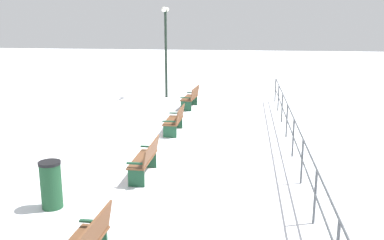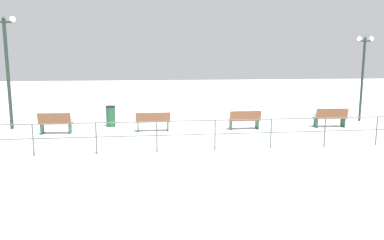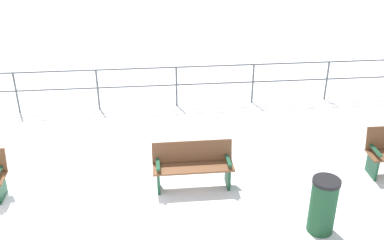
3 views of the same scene
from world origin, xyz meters
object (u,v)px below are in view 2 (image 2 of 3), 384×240
(bench_nearest, at_px, (330,118))
(bench_third, at_px, (153,121))
(lamppost_middle, at_px, (7,58))
(lamppost_near, at_px, (363,66))
(bench_fourth, at_px, (55,123))
(bench_second, at_px, (244,120))
(trash_bin, at_px, (111,116))

(bench_nearest, distance_m, bench_third, 8.33)
(lamppost_middle, bearing_deg, bench_nearest, -95.97)
(lamppost_near, distance_m, lamppost_middle, 17.24)
(bench_nearest, bearing_deg, lamppost_middle, 88.44)
(bench_fourth, relative_size, lamppost_middle, 0.27)
(bench_second, distance_m, bench_third, 4.17)
(bench_third, bearing_deg, trash_bin, 52.41)
(bench_second, distance_m, bench_fourth, 8.34)
(bench_second, relative_size, bench_fourth, 1.04)
(bench_fourth, bearing_deg, bench_nearest, -88.10)
(bench_fourth, xyz_separation_m, lamppost_near, (1.55, -14.94, 2.37))
(bench_second, height_order, bench_third, bench_second)
(bench_nearest, height_order, trash_bin, trash_bin)
(bench_nearest, xyz_separation_m, lamppost_near, (1.55, -2.43, 2.38))
(bench_nearest, xyz_separation_m, bench_second, (-0.00, 4.16, -0.02))
(bench_nearest, distance_m, trash_bin, 10.42)
(bench_second, distance_m, lamppost_near, 7.19)
(lamppost_middle, bearing_deg, bench_third, -103.11)
(lamppost_near, xyz_separation_m, lamppost_middle, (0.00, 17.24, 0.38))
(bench_second, height_order, bench_fourth, bench_fourth)
(bench_nearest, relative_size, bench_third, 1.02)
(lamppost_middle, distance_m, trash_bin, 5.26)
(bench_second, bearing_deg, bench_nearest, -89.71)
(lamppost_near, height_order, trash_bin, lamppost_near)
(bench_third, bearing_deg, bench_nearest, -90.30)
(bench_nearest, height_order, bench_fourth, bench_fourth)
(bench_nearest, bearing_deg, bench_third, 94.12)
(bench_fourth, height_order, lamppost_near, lamppost_near)
(bench_second, xyz_separation_m, trash_bin, (1.56, 6.14, 0.05))
(bench_third, xyz_separation_m, lamppost_near, (1.51, -10.77, 2.38))
(bench_fourth, xyz_separation_m, lamppost_middle, (1.55, 2.30, 2.75))
(lamppost_near, xyz_separation_m, trash_bin, (0.01, 12.74, -2.35))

